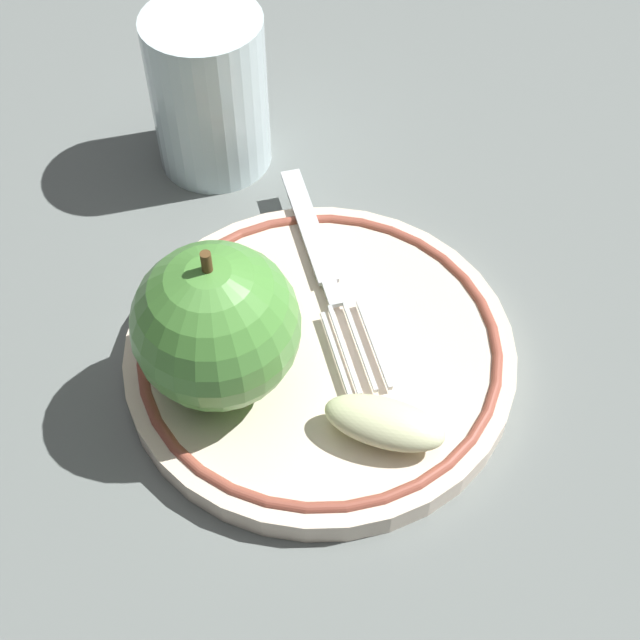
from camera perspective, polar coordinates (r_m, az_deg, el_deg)
The scene contains 6 objects.
ground_plane at distance 0.49m, azimuth 1.99°, elevation -2.74°, with size 2.00×2.00×0.00m, color slate.
plate at distance 0.48m, azimuth 0.00°, elevation -2.10°, with size 0.21×0.21×0.02m.
apple_red_whole at distance 0.43m, azimuth -6.67°, elevation -0.38°, with size 0.08×0.08×0.09m.
apple_slice_front at distance 0.44m, azimuth 4.13°, elevation -6.58°, with size 0.06×0.03×0.02m, color beige.
fork at distance 0.51m, azimuth 0.19°, elevation 3.52°, with size 0.12×0.15×0.00m.
drinking_glass at distance 0.58m, azimuth -7.11°, elevation 14.23°, with size 0.07×0.07×0.10m, color white.
Camera 1 is at (0.23, 0.16, 0.40)m, focal length 50.00 mm.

